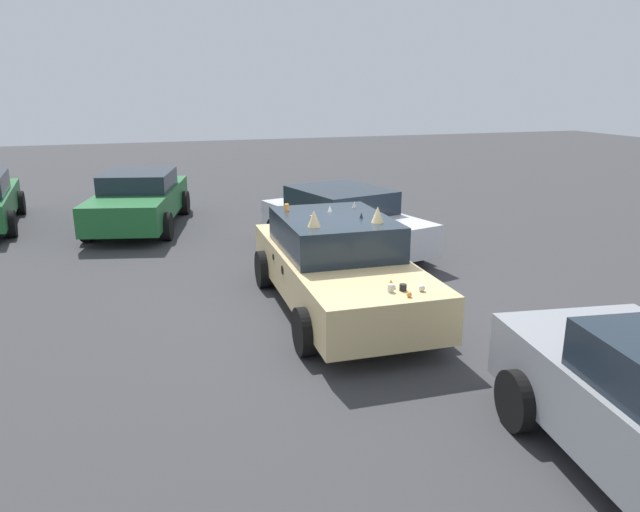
# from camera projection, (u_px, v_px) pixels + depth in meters

# --- Properties ---
(ground_plane) EXTENTS (60.00, 60.00, 0.00)m
(ground_plane) POSITION_uv_depth(u_px,v_px,m) (338.00, 309.00, 9.34)
(ground_plane) COLOR #38383A
(art_car_decorated) EXTENTS (4.61, 2.14, 1.69)m
(art_car_decorated) POSITION_uv_depth(u_px,v_px,m) (337.00, 264.00, 9.20)
(art_car_decorated) COLOR #D8BC7F
(art_car_decorated) RESTS_ON ground
(parked_sedan_near_right) EXTENTS (4.82, 2.73, 1.35)m
(parked_sedan_near_right) POSITION_uv_depth(u_px,v_px,m) (139.00, 199.00, 14.63)
(parked_sedan_near_right) COLOR #1E602D
(parked_sedan_near_right) RESTS_ON ground
(parked_sedan_row_back_center) EXTENTS (4.33, 2.73, 1.34)m
(parked_sedan_row_back_center) POSITION_uv_depth(u_px,v_px,m) (343.00, 220.00, 12.37)
(parked_sedan_row_back_center) COLOR silver
(parked_sedan_row_back_center) RESTS_ON ground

